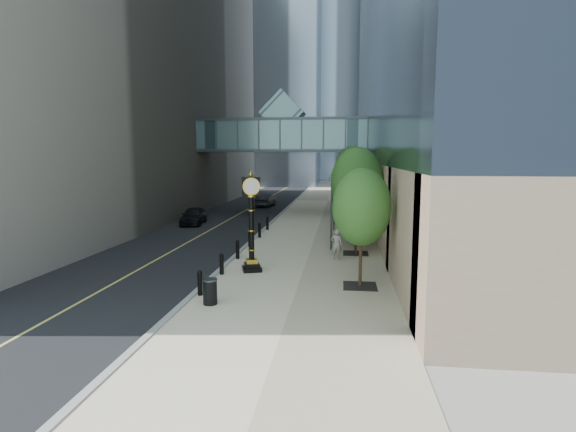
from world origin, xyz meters
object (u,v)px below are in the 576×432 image
object	(u,v)px
car_near	(194,216)
car_far	(266,200)
pedestrian	(337,244)
trash_bin	(210,292)
street_clock	(251,229)

from	to	relation	value
car_near	car_far	size ratio (longest dim) A/B	0.99
pedestrian	trash_bin	bearing A→B (deg)	65.59
street_clock	car_far	distance (m)	28.33
pedestrian	car_near	world-z (taller)	pedestrian
trash_bin	car_far	distance (m)	33.16
trash_bin	car_near	size ratio (longest dim) A/B	0.22
street_clock	pedestrian	bearing A→B (deg)	17.07
trash_bin	car_near	distance (m)	20.64
trash_bin	car_near	bearing A→B (deg)	110.36
street_clock	car_near	size ratio (longest dim) A/B	1.14
pedestrian	car_near	xyz separation A→B (m)	(-11.71, 11.49, -0.16)
car_far	trash_bin	bearing A→B (deg)	100.30
car_near	trash_bin	bearing A→B (deg)	-76.02
trash_bin	car_far	world-z (taller)	car_far
trash_bin	pedestrian	bearing A→B (deg)	60.04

